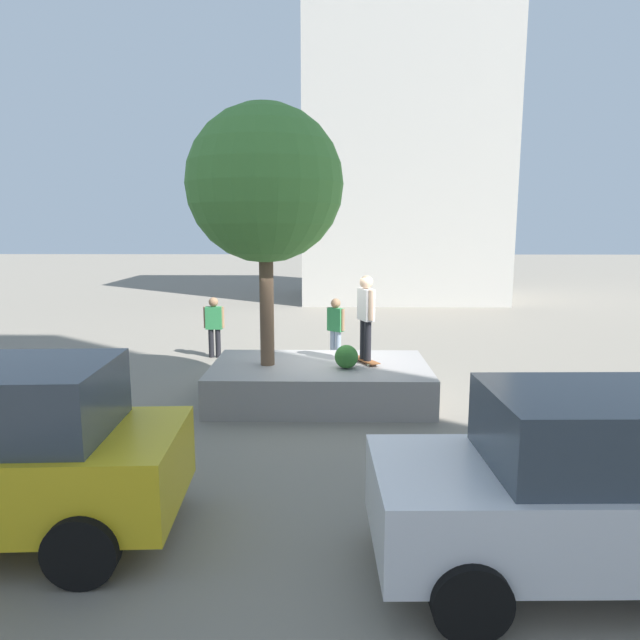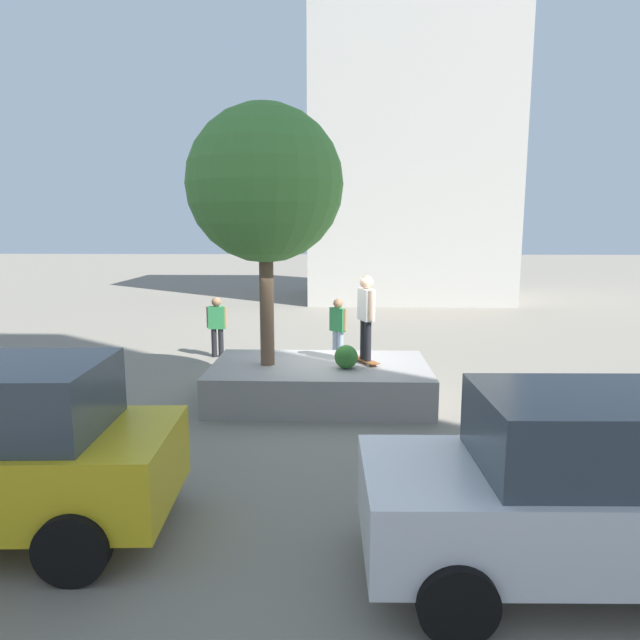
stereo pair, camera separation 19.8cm
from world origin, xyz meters
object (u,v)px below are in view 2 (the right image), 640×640
at_px(skateboard, 365,361).
at_px(skateboarder, 366,312).
at_px(plaza_tree, 265,185).
at_px(police_car, 581,487).
at_px(pedestrian_crossing, 338,325).
at_px(planter_ledge, 320,382).
at_px(passerby_with_bag, 217,323).

relative_size(skateboard, skateboarder, 0.47).
bearing_deg(plaza_tree, skateboard, -175.40).
bearing_deg(plaza_tree, police_car, 123.52).
height_order(police_car, pedestrian_crossing, police_car).
bearing_deg(planter_ledge, skateboard, -174.12).
bearing_deg(passerby_with_bag, planter_ledge, 127.55).
xyz_separation_m(skateboard, police_car, (-1.84, 5.91, 0.17)).
distance_m(skateboard, skateboarder, 1.00).
height_order(skateboarder, passerby_with_bag, skateboarder).
bearing_deg(skateboarder, plaza_tree, 4.60).
distance_m(police_car, passerby_with_bag, 11.14).
xyz_separation_m(skateboard, skateboarder, (0.00, -0.00, 1.00)).
relative_size(skateboard, passerby_with_bag, 0.49).
bearing_deg(police_car, plaza_tree, -56.48).
height_order(planter_ledge, skateboard, skateboard).
bearing_deg(pedestrian_crossing, plaza_tree, 68.70).
distance_m(plaza_tree, passerby_with_bag, 5.41).
relative_size(skateboard, pedestrian_crossing, 0.49).
distance_m(police_car, pedestrian_crossing, 9.65).
height_order(planter_ledge, police_car, police_car).
bearing_deg(planter_ledge, plaza_tree, 3.48).
height_order(skateboard, skateboarder, skateboarder).
height_order(plaza_tree, passerby_with_bag, plaza_tree).
relative_size(plaza_tree, skateboard, 6.28).
bearing_deg(pedestrian_crossing, skateboarder, 99.34).
xyz_separation_m(planter_ledge, passerby_with_bag, (2.90, -3.78, 0.56)).
bearing_deg(passerby_with_bag, pedestrian_crossing, 175.67).
relative_size(planter_ledge, police_car, 1.04).
height_order(police_car, passerby_with_bag, police_car).
xyz_separation_m(plaza_tree, pedestrian_crossing, (-1.40, -3.59, -3.33)).
relative_size(police_car, passerby_with_bag, 2.56).
bearing_deg(passerby_with_bag, skateboarder, 136.05).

